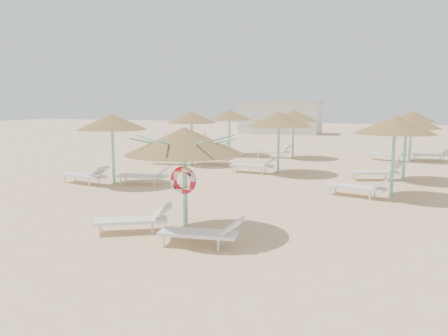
% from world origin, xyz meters
% --- Properties ---
extents(ground, '(120.00, 120.00, 0.00)m').
position_xyz_m(ground, '(0.00, 0.00, 0.00)').
color(ground, '#DFB988').
rests_on(ground, ground).
extents(main_palapa, '(2.82, 2.82, 2.53)m').
position_xyz_m(main_palapa, '(0.15, -0.29, 2.19)').
color(main_palapa, '#78D0BB').
rests_on(main_palapa, ground).
extents(lounger_main_a, '(1.86, 1.42, 0.67)m').
position_xyz_m(lounger_main_a, '(-0.95, -0.73, 0.32)').
color(lounger_main_a, white).
rests_on(lounger_main_a, ground).
extents(lounger_main_b, '(1.90, 0.81, 0.67)m').
position_xyz_m(lounger_main_b, '(1.01, -1.16, 0.32)').
color(lounger_main_b, white).
rests_on(lounger_main_b, ground).
extents(palapa_field, '(20.10, 14.09, 2.72)m').
position_xyz_m(palapa_field, '(2.30, 10.10, 2.30)').
color(palapa_field, '#78D0BB').
rests_on(palapa_field, ground).
extents(service_hut, '(8.40, 4.40, 3.25)m').
position_xyz_m(service_hut, '(-6.00, 35.00, 1.64)').
color(service_hut, silver).
rests_on(service_hut, ground).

